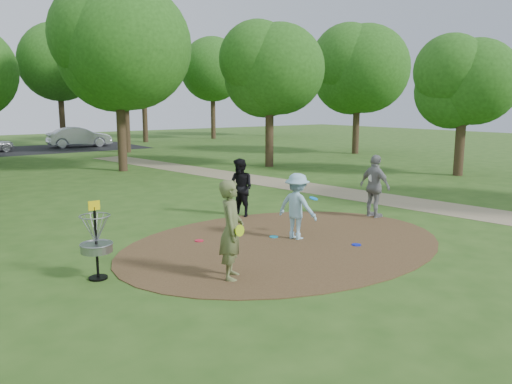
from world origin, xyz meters
TOP-DOWN VIEW (x-y plane):
  - ground at (0.00, 0.00)m, footprint 100.00×100.00m
  - dirt_clearing at (0.00, 0.00)m, footprint 8.40×8.40m
  - footpath at (6.50, 2.00)m, footprint 7.55×39.89m
  - parking_lot at (2.00, 30.00)m, footprint 14.00×8.00m
  - player_observer_with_disc at (-2.41, -1.23)m, footprint 0.80×0.84m
  - player_throwing_with_disc at (0.50, 0.16)m, footprint 1.15×1.20m
  - player_walking_with_disc at (0.82, 3.06)m, footprint 0.80×0.95m
  - player_waiting_with_disc at (3.93, 0.58)m, footprint 0.51×1.11m
  - disc_ground_cyan at (0.10, 0.58)m, footprint 0.22×0.22m
  - disc_ground_blue at (1.22, -1.17)m, footprint 0.22×0.22m
  - disc_ground_red at (-1.60, 1.40)m, footprint 0.22×0.22m
  - car_right at (4.70, 30.31)m, footprint 4.83×2.08m
  - disc_golf_basket at (-4.50, 0.30)m, footprint 0.63×0.63m
  - tree_ring at (1.21, 9.78)m, footprint 37.61×45.42m

SIDE VIEW (x-z plane):
  - ground at x=0.00m, z-range 0.00..0.00m
  - parking_lot at x=2.00m, z-range 0.00..0.01m
  - footpath at x=6.50m, z-range 0.00..0.01m
  - dirt_clearing at x=0.00m, z-range 0.00..0.02m
  - disc_ground_cyan at x=0.10m, z-range 0.02..0.04m
  - disc_ground_blue at x=1.22m, z-range 0.02..0.04m
  - disc_ground_red at x=-1.60m, z-range 0.02..0.04m
  - car_right at x=4.70m, z-range 0.00..1.55m
  - player_throwing_with_disc at x=0.50m, z-range 0.00..1.66m
  - player_walking_with_disc at x=0.82m, z-range 0.00..1.74m
  - disc_golf_basket at x=-4.50m, z-range 0.10..1.64m
  - player_waiting_with_disc at x=3.93m, z-range 0.00..1.87m
  - player_observer_with_disc at x=-2.41m, z-range 0.00..1.93m
  - tree_ring at x=1.21m, z-range 0.72..9.64m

